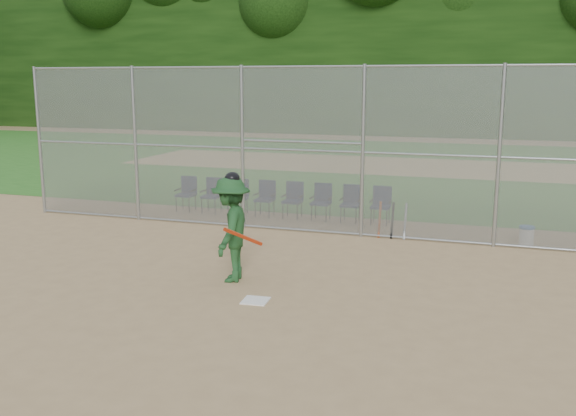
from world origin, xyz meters
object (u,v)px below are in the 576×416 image
(batter_at_plate, at_px, (231,229))
(water_cooler, at_px, (527,235))
(home_plate, at_px, (256,301))
(chair_0, at_px, (186,194))

(batter_at_plate, distance_m, water_cooler, 6.94)
(home_plate, height_order, batter_at_plate, batter_at_plate)
(water_cooler, xyz_separation_m, chair_0, (-9.04, 1.07, 0.26))
(home_plate, relative_size, water_cooler, 0.99)
(home_plate, distance_m, chair_0, 7.96)
(home_plate, distance_m, water_cooler, 7.00)
(chair_0, bearing_deg, home_plate, -54.60)
(water_cooler, relative_size, chair_0, 0.45)
(batter_at_plate, relative_size, chair_0, 2.11)
(home_plate, relative_size, batter_at_plate, 0.21)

